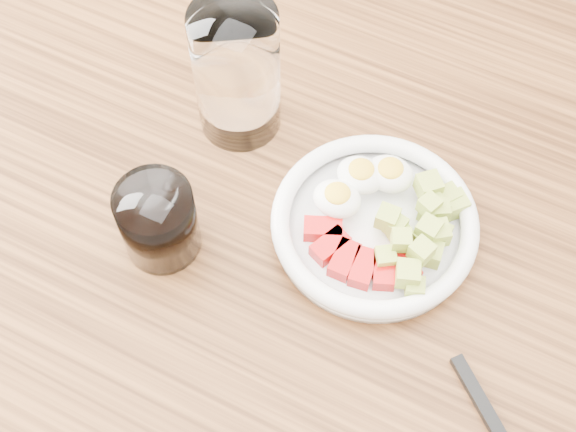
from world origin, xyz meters
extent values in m
cube|color=brown|center=(-0.65, 0.35, 0.36)|extent=(0.07, 0.07, 0.73)
cube|color=brown|center=(0.00, 0.00, 0.75)|extent=(1.50, 0.90, 0.04)
cylinder|color=white|center=(0.07, 0.05, 0.78)|extent=(0.20, 0.20, 0.01)
torus|color=white|center=(0.07, 0.05, 0.79)|extent=(0.21, 0.21, 0.02)
cube|color=#B20C0B|center=(0.03, 0.02, 0.79)|extent=(0.04, 0.03, 0.02)
cube|color=#B20C0B|center=(0.04, 0.00, 0.79)|extent=(0.03, 0.04, 0.02)
cube|color=#B20C0B|center=(0.06, 0.00, 0.79)|extent=(0.02, 0.04, 0.02)
cube|color=#B20C0B|center=(0.08, 0.00, 0.79)|extent=(0.03, 0.04, 0.02)
cube|color=#B20C0B|center=(0.10, 0.00, 0.79)|extent=(0.03, 0.04, 0.02)
cube|color=#B20C0B|center=(0.11, 0.02, 0.79)|extent=(0.04, 0.04, 0.02)
ellipsoid|color=white|center=(0.04, 0.09, 0.80)|extent=(0.05, 0.04, 0.03)
ellipsoid|color=yellow|center=(0.04, 0.09, 0.81)|extent=(0.03, 0.03, 0.01)
ellipsoid|color=white|center=(0.06, 0.10, 0.80)|extent=(0.05, 0.04, 0.03)
ellipsoid|color=yellow|center=(0.06, 0.10, 0.81)|extent=(0.03, 0.03, 0.01)
ellipsoid|color=white|center=(0.03, 0.05, 0.80)|extent=(0.05, 0.04, 0.03)
ellipsoid|color=yellow|center=(0.03, 0.05, 0.81)|extent=(0.03, 0.03, 0.01)
cube|color=#B3BE49|center=(0.12, 0.08, 0.79)|extent=(0.02, 0.02, 0.02)
cube|color=#B3BE49|center=(0.10, 0.03, 0.81)|extent=(0.03, 0.03, 0.02)
cube|color=#B3BE49|center=(0.13, 0.06, 0.80)|extent=(0.03, 0.03, 0.02)
cube|color=#B3BE49|center=(0.12, 0.08, 0.80)|extent=(0.02, 0.02, 0.02)
cube|color=#B3BE49|center=(0.13, 0.10, 0.79)|extent=(0.03, 0.03, 0.02)
cube|color=#B3BE49|center=(0.11, 0.08, 0.81)|extent=(0.02, 0.02, 0.02)
cube|color=#B3BE49|center=(0.13, 0.00, 0.79)|extent=(0.02, 0.02, 0.02)
cube|color=#B3BE49|center=(0.09, 0.05, 0.80)|extent=(0.02, 0.02, 0.02)
cube|color=#B3BE49|center=(0.13, 0.06, 0.79)|extent=(0.02, 0.02, 0.02)
cube|color=#B3BE49|center=(0.09, 0.05, 0.79)|extent=(0.03, 0.03, 0.02)
cube|color=#B3BE49|center=(0.12, 0.10, 0.80)|extent=(0.03, 0.03, 0.02)
cube|color=#B3BE49|center=(0.10, 0.10, 0.81)|extent=(0.03, 0.03, 0.02)
cube|color=#B3BE49|center=(0.11, 0.09, 0.80)|extent=(0.02, 0.02, 0.02)
cube|color=#B3BE49|center=(0.13, 0.04, 0.79)|extent=(0.02, 0.02, 0.02)
cube|color=#B3BE49|center=(0.12, 0.03, 0.81)|extent=(0.03, 0.03, 0.02)
cube|color=#B3BE49|center=(0.12, 0.05, 0.81)|extent=(0.02, 0.02, 0.02)
cube|color=#B3BE49|center=(0.12, 0.08, 0.80)|extent=(0.03, 0.03, 0.02)
cube|color=#B3BE49|center=(0.12, 0.05, 0.80)|extent=(0.03, 0.03, 0.02)
cube|color=#B3BE49|center=(0.10, 0.01, 0.80)|extent=(0.03, 0.03, 0.02)
cube|color=#B3BE49|center=(0.08, 0.05, 0.81)|extent=(0.02, 0.02, 0.02)
cube|color=#B3BE49|center=(0.12, 0.00, 0.80)|extent=(0.03, 0.03, 0.02)
cube|color=black|center=(0.23, -0.07, 0.77)|extent=(0.08, 0.07, 0.01)
cylinder|color=white|center=(-0.12, 0.11, 0.85)|extent=(0.09, 0.09, 0.16)
cylinder|color=white|center=(-0.12, -0.06, 0.81)|extent=(0.08, 0.08, 0.09)
cylinder|color=black|center=(-0.12, -0.06, 0.81)|extent=(0.07, 0.07, 0.07)
camera|label=1|loc=(0.17, -0.34, 1.49)|focal=50.00mm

